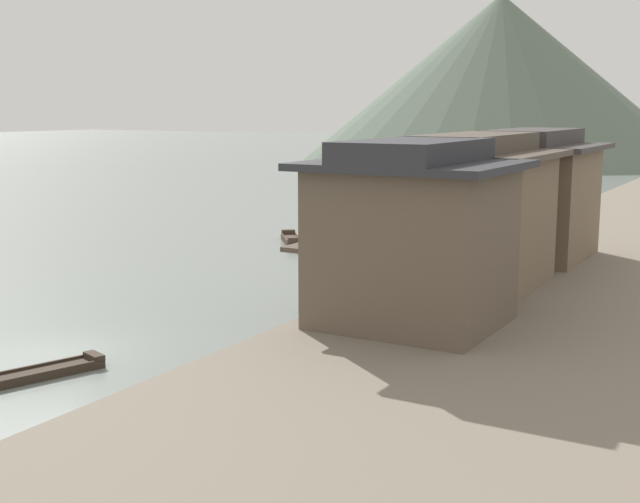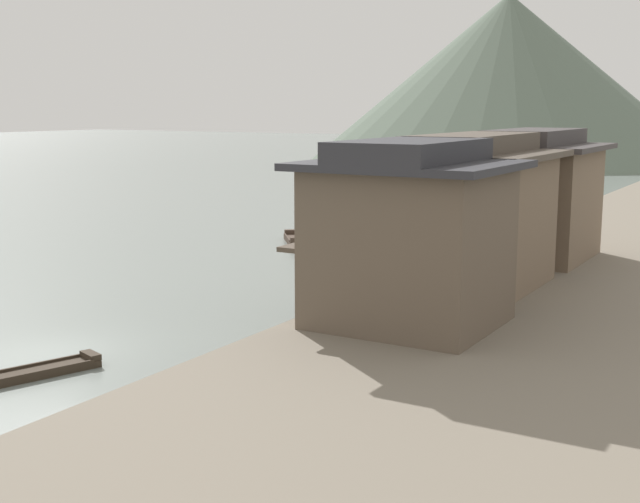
{
  "view_description": "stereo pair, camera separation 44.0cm",
  "coord_description": "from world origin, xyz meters",
  "px_view_note": "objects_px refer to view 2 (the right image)",
  "views": [
    {
      "loc": [
        20.96,
        -19.05,
        8.1
      ],
      "look_at": [
        2.56,
        12.72,
        1.75
      ],
      "focal_mm": 47.3,
      "sensor_mm": 36.0,
      "label": 1
    },
    {
      "loc": [
        21.34,
        -18.83,
        8.1
      ],
      "look_at": [
        2.56,
        12.72,
        1.75
      ],
      "focal_mm": 47.3,
      "sensor_mm": 36.0,
      "label": 2
    }
  ],
  "objects_px": {
    "boat_moored_third": "(547,219)",
    "boat_midriver_drifting": "(342,299)",
    "boat_midriver_upstream": "(571,208)",
    "house_waterfront_tall": "(533,195)",
    "boat_crossing_west": "(294,239)",
    "house_waterfront_nearest": "(409,235)",
    "boat_upstream_distant": "(457,251)",
    "boat_moored_nearest": "(500,191)",
    "boat_moored_second": "(513,232)",
    "boat_moored_far": "(557,195)",
    "boat_foreground_poled": "(18,376)",
    "house_waterfront_second": "(471,213)"
  },
  "relations": [
    {
      "from": "boat_moored_far",
      "to": "boat_midriver_upstream",
      "type": "distance_m",
      "value": 11.11
    },
    {
      "from": "boat_upstream_distant",
      "to": "boat_midriver_upstream",
      "type": "bearing_deg",
      "value": 89.45
    },
    {
      "from": "boat_moored_far",
      "to": "boat_upstream_distant",
      "type": "bearing_deg",
      "value": -83.77
    },
    {
      "from": "boat_moored_far",
      "to": "house_waterfront_tall",
      "type": "distance_m",
      "value": 37.7
    },
    {
      "from": "boat_upstream_distant",
      "to": "boat_crossing_west",
      "type": "xyz_separation_m",
      "value": [
        -10.19,
        -0.57,
        -0.1
      ]
    },
    {
      "from": "boat_midriver_drifting",
      "to": "boat_midriver_upstream",
      "type": "distance_m",
      "value": 36.05
    },
    {
      "from": "house_waterfront_second",
      "to": "boat_moored_second",
      "type": "bearing_deg",
      "value": 103.04
    },
    {
      "from": "house_waterfront_nearest",
      "to": "house_waterfront_second",
      "type": "relative_size",
      "value": 0.87
    },
    {
      "from": "boat_moored_nearest",
      "to": "boat_midriver_drifting",
      "type": "bearing_deg",
      "value": -78.66
    },
    {
      "from": "boat_moored_third",
      "to": "boat_upstream_distant",
      "type": "relative_size",
      "value": 1.43
    },
    {
      "from": "boat_moored_far",
      "to": "boat_midriver_drifting",
      "type": "height_order",
      "value": "boat_midriver_drifting"
    },
    {
      "from": "boat_moored_nearest",
      "to": "house_waterfront_second",
      "type": "xyz_separation_m",
      "value": [
        14.38,
        -45.93,
        3.74
      ]
    },
    {
      "from": "boat_moored_nearest",
      "to": "house_waterfront_tall",
      "type": "relative_size",
      "value": 0.71
    },
    {
      "from": "boat_midriver_drifting",
      "to": "boat_crossing_west",
      "type": "xyz_separation_m",
      "value": [
        -10.25,
        12.34,
        0.01
      ]
    },
    {
      "from": "boat_crossing_west",
      "to": "house_waterfront_tall",
      "type": "distance_m",
      "value": 15.74
    },
    {
      "from": "boat_moored_third",
      "to": "boat_crossing_west",
      "type": "distance_m",
      "value": 20.26
    },
    {
      "from": "boat_moored_third",
      "to": "boat_midriver_drifting",
      "type": "bearing_deg",
      "value": -90.14
    },
    {
      "from": "boat_moored_second",
      "to": "boat_midriver_drifting",
      "type": "bearing_deg",
      "value": -90.14
    },
    {
      "from": "boat_moored_far",
      "to": "house_waterfront_second",
      "type": "height_order",
      "value": "house_waterfront_second"
    },
    {
      "from": "boat_crossing_west",
      "to": "house_waterfront_nearest",
      "type": "xyz_separation_m",
      "value": [
        15.35,
        -16.97,
        3.69
      ]
    },
    {
      "from": "boat_moored_second",
      "to": "boat_upstream_distant",
      "type": "bearing_deg",
      "value": -90.64
    },
    {
      "from": "boat_midriver_upstream",
      "to": "boat_upstream_distant",
      "type": "relative_size",
      "value": 1.33
    },
    {
      "from": "boat_moored_third",
      "to": "boat_crossing_west",
      "type": "height_order",
      "value": "boat_crossing_west"
    },
    {
      "from": "boat_midriver_upstream",
      "to": "house_waterfront_tall",
      "type": "bearing_deg",
      "value": -79.81
    },
    {
      "from": "boat_midriver_drifting",
      "to": "boat_midriver_upstream",
      "type": "relative_size",
      "value": 0.91
    },
    {
      "from": "boat_moored_nearest",
      "to": "boat_crossing_west",
      "type": "xyz_separation_m",
      "value": [
        -0.63,
        -35.57,
        0.07
      ]
    },
    {
      "from": "boat_moored_nearest",
      "to": "house_waterfront_nearest",
      "type": "height_order",
      "value": "house_waterfront_nearest"
    },
    {
      "from": "house_waterfront_tall",
      "to": "boat_moored_third",
      "type": "bearing_deg",
      "value": 103.59
    },
    {
      "from": "boat_midriver_upstream",
      "to": "house_waterfront_tall",
      "type": "relative_size",
      "value": 0.67
    },
    {
      "from": "boat_moored_third",
      "to": "boat_midriver_upstream",
      "type": "bearing_deg",
      "value": 89.09
    },
    {
      "from": "house_waterfront_second",
      "to": "boat_moored_far",
      "type": "bearing_deg",
      "value": 100.79
    },
    {
      "from": "boat_upstream_distant",
      "to": "boat_crossing_west",
      "type": "bearing_deg",
      "value": -176.8
    },
    {
      "from": "boat_moored_second",
      "to": "house_waterfront_nearest",
      "type": "bearing_deg",
      "value": -79.38
    },
    {
      "from": "boat_foreground_poled",
      "to": "boat_moored_far",
      "type": "xyz_separation_m",
      "value": [
        -0.22,
        60.11,
        0.05
      ]
    },
    {
      "from": "boat_upstream_distant",
      "to": "house_waterfront_nearest",
      "type": "xyz_separation_m",
      "value": [
        5.16,
        -17.54,
        3.59
      ]
    },
    {
      "from": "boat_upstream_distant",
      "to": "house_waterfront_second",
      "type": "distance_m",
      "value": 12.47
    },
    {
      "from": "boat_upstream_distant",
      "to": "house_waterfront_nearest",
      "type": "height_order",
      "value": "house_waterfront_nearest"
    },
    {
      "from": "house_waterfront_nearest",
      "to": "boat_crossing_west",
      "type": "bearing_deg",
      "value": 132.13
    },
    {
      "from": "boat_moored_nearest",
      "to": "house_waterfront_tall",
      "type": "distance_m",
      "value": 40.81
    },
    {
      "from": "boat_foreground_poled",
      "to": "house_waterfront_second",
      "type": "xyz_separation_m",
      "value": [
        8.26,
        15.63,
        3.74
      ]
    },
    {
      "from": "boat_moored_far",
      "to": "house_waterfront_second",
      "type": "xyz_separation_m",
      "value": [
        8.48,
        -44.48,
        3.69
      ]
    },
    {
      "from": "boat_foreground_poled",
      "to": "boat_moored_third",
      "type": "bearing_deg",
      "value": 85.3
    },
    {
      "from": "boat_midriver_drifting",
      "to": "boat_crossing_west",
      "type": "height_order",
      "value": "boat_crossing_west"
    },
    {
      "from": "boat_moored_far",
      "to": "boat_midriver_upstream",
      "type": "bearing_deg",
      "value": -69.53
    },
    {
      "from": "boat_moored_far",
      "to": "house_waterfront_tall",
      "type": "xyz_separation_m",
      "value": [
        8.58,
        -36.53,
        3.7
      ]
    },
    {
      "from": "boat_foreground_poled",
      "to": "boat_upstream_distant",
      "type": "bearing_deg",
      "value": 82.61
    },
    {
      "from": "boat_moored_second",
      "to": "boat_midriver_upstream",
      "type": "bearing_deg",
      "value": 89.51
    },
    {
      "from": "boat_midriver_drifting",
      "to": "boat_upstream_distant",
      "type": "bearing_deg",
      "value": 90.23
    },
    {
      "from": "boat_midriver_upstream",
      "to": "boat_upstream_distant",
      "type": "height_order",
      "value": "boat_midriver_upstream"
    },
    {
      "from": "boat_moored_nearest",
      "to": "boat_crossing_west",
      "type": "relative_size",
      "value": 1.56
    }
  ]
}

